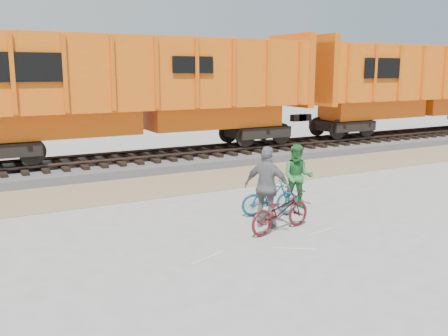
{
  "coord_description": "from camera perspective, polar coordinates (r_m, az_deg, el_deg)",
  "views": [
    {
      "loc": [
        -5.19,
        -9.14,
        3.64
      ],
      "look_at": [
        0.63,
        1.5,
        1.26
      ],
      "focal_mm": 40.0,
      "sensor_mm": 36.0,
      "label": 1
    }
  ],
  "objects": [
    {
      "name": "ballast_bed",
      "position": [
        19.18,
        -12.49,
        0.34
      ],
      "size": [
        120.0,
        4.0,
        0.3
      ],
      "primitive_type": "cube",
      "color": "slate",
      "rests_on": "ground"
    },
    {
      "name": "person_man",
      "position": [
        13.39,
        8.41,
        -1.0
      ],
      "size": [
        1.06,
        1.03,
        1.73
      ],
      "primitive_type": "imported",
      "rotation": [
        0.0,
        0.0,
        -0.66
      ],
      "color": "#287133",
      "rests_on": "ground"
    },
    {
      "name": "bicycle_maroon",
      "position": [
        11.53,
        6.45,
        -4.93
      ],
      "size": [
        1.88,
        0.97,
        0.94
      ],
      "primitive_type": "imported",
      "rotation": [
        0.0,
        0.0,
        1.77
      ],
      "color": "#52171A",
      "rests_on": "ground"
    },
    {
      "name": "bicycle_teal",
      "position": [
        12.75,
        5.3,
        -3.4
      ],
      "size": [
        1.58,
        0.77,
        0.92
      ],
      "primitive_type": "imported",
      "rotation": [
        0.0,
        0.0,
        1.34
      ],
      "color": "#10547C",
      "rests_on": "ground"
    },
    {
      "name": "track",
      "position": [
        19.13,
        -12.53,
        1.29
      ],
      "size": [
        120.0,
        2.6,
        0.24
      ],
      "color": "black",
      "rests_on": "ballast_bed"
    },
    {
      "name": "gravel_strip",
      "position": [
        15.95,
        -8.91,
        -2.2
      ],
      "size": [
        120.0,
        3.0,
        0.02
      ],
      "primitive_type": "cube",
      "color": "#94815C",
      "rests_on": "ground"
    },
    {
      "name": "hopper_car_right",
      "position": [
        28.05,
        21.3,
        9.05
      ],
      "size": [
        14.0,
        3.13,
        4.65
      ],
      "color": "black",
      "rests_on": "track"
    },
    {
      "name": "hopper_car_center",
      "position": [
        19.24,
        -9.38,
        9.05
      ],
      "size": [
        14.0,
        3.13,
        4.65
      ],
      "color": "black",
      "rests_on": "track"
    },
    {
      "name": "ground",
      "position": [
        11.12,
        0.89,
        -8.01
      ],
      "size": [
        120.0,
        120.0,
        0.0
      ],
      "primitive_type": "plane",
      "color": "#9E9E99",
      "rests_on": "ground"
    },
    {
      "name": "person_woman",
      "position": [
        11.67,
        4.97,
        -2.2
      ],
      "size": [
        1.04,
        1.2,
        1.93
      ],
      "primitive_type": "imported",
      "rotation": [
        0.0,
        0.0,
        2.18
      ],
      "color": "slate",
      "rests_on": "ground"
    }
  ]
}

